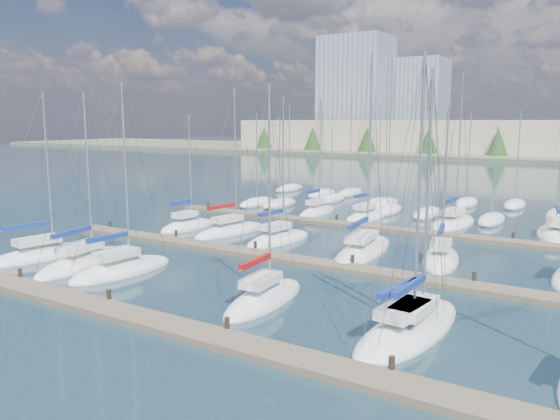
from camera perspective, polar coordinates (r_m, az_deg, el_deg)
The scene contains 21 objects.
ground at distance 79.18m, azimuth 17.86°, elevation 1.72°, with size 400.00×400.00×0.00m, color #233A46.
dock_near at distance 27.97m, azimuth -13.33°, elevation -11.23°, with size 44.00×1.93×1.10m.
dock_mid at distance 38.61m, azimuth 1.58°, elevation -5.23°, with size 44.00×1.93×1.10m.
dock_far at distance 50.90m, azimuth 9.56°, elevation -1.80°, with size 44.00×1.93×1.10m.
sailboat_o at distance 55.89m, azimuth 8.95°, elevation -0.74°, with size 3.29×7.05×12.96m.
sailboat_n at distance 58.47m, azimuth 3.88°, elevation -0.20°, with size 2.20×7.01×12.84m.
sailboat_d at distance 30.34m, azimuth -1.66°, elevation -9.25°, with size 2.90×7.70×12.53m.
sailboat_a at distance 43.39m, azimuth -23.46°, elevation -4.35°, with size 4.13×9.15×12.60m.
sailboat_l at distance 40.29m, azimuth 16.44°, elevation -4.96°, with size 3.95×7.89×11.64m.
sailboat_c at distance 37.48m, azimuth -16.21°, elevation -6.02°, with size 3.53×7.97×13.00m.
sailboat_j at distance 44.95m, azimuth -0.17°, elevation -3.10°, with size 3.59×7.65×12.54m.
sailboat_f at distance 27.12m, azimuth 14.05°, elevation -11.86°, with size 2.97×9.19×12.95m.
sailboat_q at distance 52.66m, azimuth 26.85°, elevation -2.29°, with size 4.18×8.83×12.29m.
sailboat_p at distance 54.69m, azimuth 17.62°, elevation -1.31°, with size 3.52×9.19×15.12m.
sailboat_e at distance 26.60m, azimuth 13.11°, elevation -12.24°, with size 3.86×8.87×13.61m.
sailboat_h at distance 51.23m, azimuth -9.64°, elevation -1.69°, with size 2.81×6.53×11.13m.
sailboat_b at distance 40.23m, azimuth -19.67°, elevation -5.16°, with size 4.48×9.47×12.50m.
sailboat_i at distance 48.52m, azimuth -5.18°, elevation -2.20°, with size 3.70×8.43×13.40m.
sailboat_k at distance 41.67m, azimuth 8.69°, elevation -4.20°, with size 3.80×10.61×15.45m.
distant_boats at distance 65.06m, azimuth 10.64°, elevation 0.71°, with size 36.93×20.75×13.30m.
shoreline at distance 169.14m, azimuth 21.11°, elevation 7.88°, with size 400.00×60.00×38.00m.
Camera 1 is at (18.81, -16.28, 9.85)m, focal length 35.00 mm.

